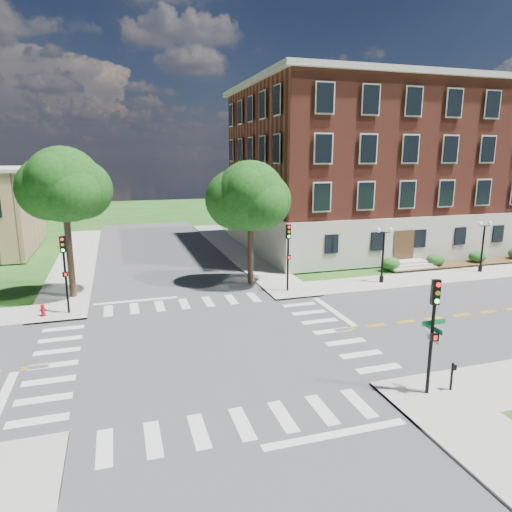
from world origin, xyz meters
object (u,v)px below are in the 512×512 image
object	(u,v)px
twin_lamp_west	(383,251)
fire_hydrant	(43,310)
traffic_signal_se	(433,322)
traffic_signal_nw	(64,264)
traffic_signal_ne	(288,249)
twin_lamp_east	(483,243)
push_button_post	(452,375)
street_sign_pole	(432,341)

from	to	relation	value
twin_lamp_west	fire_hydrant	distance (m)	23.78
traffic_signal_se	traffic_signal_nw	bearing A→B (deg)	135.29
fire_hydrant	twin_lamp_west	bearing A→B (deg)	1.31
traffic_signal_ne	twin_lamp_west	bearing A→B (deg)	-0.03
twin_lamp_west	fire_hydrant	bearing A→B (deg)	-178.69
traffic_signal_se	traffic_signal_nw	size ratio (longest dim) A/B	1.00
twin_lamp_west	twin_lamp_east	distance (m)	9.67
twin_lamp_east	fire_hydrant	distance (m)	33.42
twin_lamp_west	twin_lamp_east	bearing A→B (deg)	2.39
traffic_signal_se	twin_lamp_west	size ratio (longest dim) A/B	1.13
traffic_signal_ne	twin_lamp_east	xyz separation A→B (m)	(17.33, 0.40, -0.66)
traffic_signal_ne	traffic_signal_nw	distance (m)	14.59
traffic_signal_se	fire_hydrant	world-z (taller)	traffic_signal_se
twin_lamp_west	push_button_post	bearing A→B (deg)	-112.42
twin_lamp_east	push_button_post	distance (m)	22.39
traffic_signal_se	traffic_signal_ne	size ratio (longest dim) A/B	1.00
traffic_signal_ne	traffic_signal_nw	bearing A→B (deg)	-178.38
street_sign_pole	push_button_post	distance (m)	1.80
push_button_post	fire_hydrant	xyz separation A→B (m)	(-17.40, 14.69, -0.33)
traffic_signal_se	twin_lamp_east	xyz separation A→B (m)	(17.03, 15.54, -0.66)
traffic_signal_ne	push_button_post	bearing A→B (deg)	-84.79
twin_lamp_west	push_button_post	world-z (taller)	twin_lamp_west
traffic_signal_se	traffic_signal_ne	bearing A→B (deg)	91.12
traffic_signal_ne	street_sign_pole	xyz separation A→B (m)	(0.43, -15.02, -0.88)
street_sign_pole	push_button_post	world-z (taller)	street_sign_pole
twin_lamp_east	traffic_signal_nw	bearing A→B (deg)	-178.54
traffic_signal_ne	traffic_signal_nw	world-z (taller)	same
street_sign_pole	twin_lamp_west	bearing A→B (deg)	64.26
twin_lamp_west	fire_hydrant	world-z (taller)	twin_lamp_west
traffic_signal_ne	street_sign_pole	world-z (taller)	traffic_signal_ne
twin_lamp_east	twin_lamp_west	bearing A→B (deg)	-177.61
twin_lamp_east	push_button_post	size ratio (longest dim) A/B	3.53
traffic_signal_ne	push_button_post	xyz separation A→B (m)	(1.39, -15.23, -2.39)
traffic_signal_se	street_sign_pole	bearing A→B (deg)	41.85
traffic_signal_nw	street_sign_pole	xyz separation A→B (m)	(15.02, -14.61, -0.88)
traffic_signal_ne	twin_lamp_east	size ratio (longest dim) A/B	1.13
twin_lamp_west	traffic_signal_se	bearing A→B (deg)	-115.98
twin_lamp_west	twin_lamp_east	world-z (taller)	same
twin_lamp_west	push_button_post	size ratio (longest dim) A/B	3.53
traffic_signal_se	push_button_post	size ratio (longest dim) A/B	4.00
street_sign_pole	traffic_signal_se	bearing A→B (deg)	-138.15
traffic_signal_nw	twin_lamp_west	world-z (taller)	traffic_signal_nw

